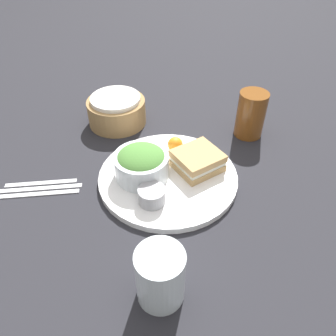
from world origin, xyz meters
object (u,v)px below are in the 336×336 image
(sandwich, at_px, (198,162))
(spoon, at_px, (41,183))
(water_glass, at_px, (160,276))
(plate, at_px, (168,177))
(drink_glass, at_px, (251,114))
(bread_basket, at_px, (117,110))
(fork, at_px, (38,194))
(knife, at_px, (40,188))
(dressing_cup, at_px, (152,195))
(salad_bowl, at_px, (141,163))

(sandwich, xyz_separation_m, spoon, (-0.36, 0.09, -0.04))
(sandwich, xyz_separation_m, water_glass, (-0.18, -0.27, 0.02))
(plate, xyz_separation_m, drink_glass, (0.27, 0.11, 0.06))
(drink_glass, xyz_separation_m, bread_basket, (-0.33, 0.18, -0.02))
(bread_basket, height_order, fork, bread_basket)
(drink_glass, distance_m, knife, 0.57)
(knife, bearing_deg, sandwich, -178.22)
(sandwich, distance_m, spoon, 0.38)
(dressing_cup, bearing_deg, salad_bowl, 88.25)
(dressing_cup, xyz_separation_m, fork, (-0.24, 0.12, -0.03))
(salad_bowl, distance_m, drink_glass, 0.34)
(plate, relative_size, spoon, 1.99)
(fork, distance_m, knife, 0.02)
(dressing_cup, xyz_separation_m, spoon, (-0.23, 0.15, -0.03))
(sandwich, relative_size, drink_glass, 0.96)
(salad_bowl, xyz_separation_m, water_glass, (-0.05, -0.29, 0.00))
(sandwich, height_order, water_glass, water_glass)
(spoon, bearing_deg, knife, 90.00)
(water_glass, bearing_deg, bread_basket, 85.22)
(fork, bearing_deg, plate, -176.57)
(salad_bowl, bearing_deg, knife, 168.62)
(plate, bearing_deg, water_glass, -111.42)
(plate, relative_size, water_glass, 2.99)
(drink_glass, relative_size, water_glass, 1.16)
(knife, bearing_deg, dressing_cup, 162.16)
(fork, distance_m, water_glass, 0.37)
(dressing_cup, distance_m, knife, 0.27)
(sandwich, distance_m, dressing_cup, 0.15)
(knife, bearing_deg, drink_glass, -163.27)
(salad_bowl, relative_size, dressing_cup, 2.13)
(spoon, distance_m, water_glass, 0.40)
(bread_basket, height_order, spoon, bread_basket)
(dressing_cup, height_order, fork, dressing_cup)
(drink_glass, height_order, knife, drink_glass)
(plate, height_order, salad_bowl, salad_bowl)
(salad_bowl, height_order, fork, salad_bowl)
(salad_bowl, relative_size, bread_basket, 0.77)
(plate, height_order, drink_glass, drink_glass)
(fork, xyz_separation_m, spoon, (0.01, 0.04, 0.00))
(bread_basket, relative_size, fork, 0.90)
(sandwich, relative_size, bread_basket, 0.74)
(water_glass, bearing_deg, sandwich, 55.77)
(dressing_cup, relative_size, drink_glass, 0.47)
(salad_bowl, bearing_deg, plate, -17.53)
(drink_glass, relative_size, spoon, 0.77)
(bread_basket, distance_m, water_glass, 0.56)
(fork, bearing_deg, dressing_cup, 165.88)
(salad_bowl, height_order, drink_glass, drink_glass)
(spoon, bearing_deg, plate, 176.57)
(bread_basket, bearing_deg, salad_bowl, -89.64)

